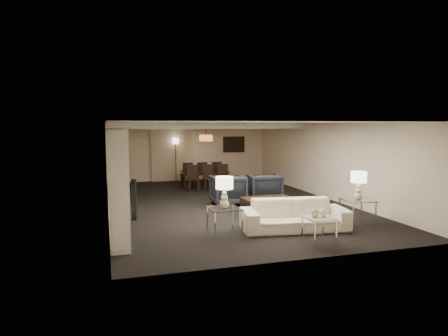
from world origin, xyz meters
TOP-DOWN VIEW (x-y plane):
  - floor at (0.00, 0.00)m, footprint 11.00×11.00m
  - ceiling at (0.00, 0.00)m, footprint 7.00×11.00m
  - wall_back at (0.00, 5.50)m, footprint 7.00×0.02m
  - wall_front at (0.00, -5.50)m, footprint 7.00×0.02m
  - wall_left at (-3.50, 0.00)m, footprint 0.02×11.00m
  - wall_right at (3.50, 0.00)m, footprint 0.02×11.00m
  - ceiling_soffit at (0.00, 3.50)m, footprint 7.00×4.00m
  - curtains at (-0.90, 5.42)m, footprint 1.50×0.12m
  - door at (0.70, 5.47)m, footprint 0.90×0.05m
  - painting at (2.10, 5.46)m, footprint 0.95×0.04m
  - media_unit at (-3.31, -2.60)m, footprint 0.38×3.40m
  - pendant_light at (0.30, 3.50)m, footprint 0.52×0.52m
  - sofa at (0.63, -3.60)m, footprint 2.54×1.28m
  - coffee_table at (0.63, -2.00)m, footprint 1.37×0.84m
  - armchair_left at (0.03, -0.30)m, footprint 0.98×1.01m
  - armchair_right at (1.23, -0.30)m, footprint 1.09×1.11m
  - side_table_left at (-1.07, -3.60)m, footprint 0.69×0.69m
  - side_table_right at (2.33, -3.60)m, footprint 0.71×0.71m
  - table_lamp_left at (-1.07, -3.60)m, footprint 0.41×0.41m
  - table_lamp_right at (2.33, -3.60)m, footprint 0.40×0.40m
  - marble_table at (0.63, -4.70)m, footprint 0.58×0.58m
  - gold_gourd_a at (0.53, -4.70)m, footprint 0.18×0.18m
  - gold_gourd_b at (0.73, -4.70)m, footprint 0.16×0.16m
  - television at (-3.28, -1.75)m, footprint 1.16×0.15m
  - vase_blue at (-3.31, -3.70)m, footprint 0.16×0.16m
  - vase_amber at (-3.31, -3.21)m, footprint 0.17×0.17m
  - floor_speaker at (-2.86, -1.51)m, footprint 0.14×0.14m
  - dining_table at (0.16, 3.15)m, footprint 1.90×1.16m
  - chair_nl at (-0.44, 2.50)m, footprint 0.45×0.45m
  - chair_nm at (0.16, 2.50)m, footprint 0.45×0.45m
  - chair_nr at (0.76, 2.50)m, footprint 0.47×0.47m
  - chair_fl at (-0.44, 3.80)m, footprint 0.49×0.49m
  - chair_fm at (0.16, 3.80)m, footprint 0.45×0.45m
  - chair_fr at (0.76, 3.80)m, footprint 0.45×0.45m
  - floor_lamp at (-0.62, 5.20)m, footprint 0.32×0.32m

SIDE VIEW (x-z plane):
  - floor at x=0.00m, z-range 0.00..0.00m
  - coffee_table at x=0.63m, z-range 0.00..0.48m
  - marble_table at x=0.63m, z-range 0.00..0.56m
  - side_table_left at x=-1.07m, z-range 0.00..0.62m
  - side_table_right at x=2.33m, z-range 0.00..0.62m
  - dining_table at x=0.16m, z-range 0.00..0.64m
  - sofa at x=0.63m, z-range 0.00..0.71m
  - armchair_left at x=0.03m, z-range 0.00..0.91m
  - armchair_right at x=1.23m, z-range 0.00..0.91m
  - chair_nl at x=-0.44m, z-range 0.00..0.95m
  - chair_nm at x=0.16m, z-range 0.00..0.95m
  - chair_nr at x=0.76m, z-range 0.00..0.95m
  - chair_fl at x=-0.44m, z-range 0.00..0.95m
  - chair_fm at x=0.16m, z-range 0.00..0.95m
  - chair_fr at x=0.76m, z-range 0.00..0.95m
  - floor_speaker at x=-2.86m, z-range 0.00..1.06m
  - gold_gourd_b at x=0.73m, z-range 0.56..0.71m
  - gold_gourd_a at x=0.53m, z-range 0.56..0.74m
  - floor_lamp at x=-0.62m, z-range 0.00..1.88m
  - table_lamp_left at x=-1.07m, z-range 0.62..1.32m
  - table_lamp_right at x=2.33m, z-range 0.62..1.32m
  - door at x=0.70m, z-range 0.00..2.10m
  - television at x=-3.28m, z-range 0.75..1.42m
  - vase_blue at x=-3.31m, z-range 1.06..1.23m
  - media_unit at x=-3.31m, z-range 0.00..2.35m
  - curtains at x=-0.90m, z-range 0.00..2.40m
  - wall_back at x=0.00m, z-range 0.00..2.50m
  - wall_front at x=0.00m, z-range 0.00..2.50m
  - wall_left at x=-3.50m, z-range 0.00..2.50m
  - wall_right at x=3.50m, z-range 0.00..2.50m
  - painting at x=2.10m, z-range 1.23..1.88m
  - vase_amber at x=-3.31m, z-range 1.56..1.74m
  - pendant_light at x=0.30m, z-range 1.80..2.04m
  - ceiling_soffit at x=0.00m, z-range 2.30..2.50m
  - ceiling at x=0.00m, z-range 2.49..2.51m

